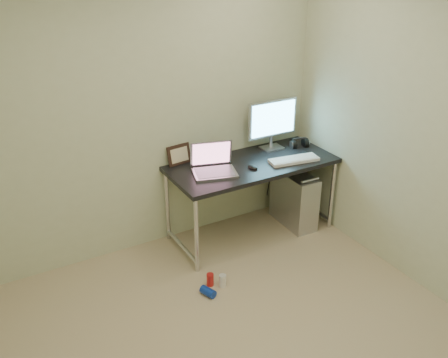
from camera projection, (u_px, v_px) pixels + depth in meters
wall_back at (136, 117)px, 4.19m from camera, size 3.50×0.02×2.50m
desk at (252, 171)px, 4.61m from camera, size 1.56×0.68×0.75m
tower_computer at (294, 198)px, 4.95m from camera, size 0.25×0.53×0.58m
cable_a at (271, 175)px, 5.14m from camera, size 0.01×0.16×0.69m
cable_b at (279, 176)px, 5.18m from camera, size 0.02×0.11×0.71m
can_red at (210, 280)px, 4.13m from camera, size 0.06×0.06×0.11m
can_white at (223, 281)px, 4.12m from camera, size 0.06×0.06×0.11m
can_blue at (208, 292)px, 4.02m from camera, size 0.11×0.14×0.07m
laptop at (213, 165)px, 4.37m from camera, size 0.44×0.40×0.26m
monitor at (272, 121)px, 4.76m from camera, size 0.52×0.16×0.49m
keyboard at (294, 160)px, 4.60m from camera, size 0.48×0.22×0.03m
mouse_right at (308, 152)px, 4.75m from camera, size 0.08×0.11×0.03m
mouse_left at (253, 167)px, 4.45m from camera, size 0.09×0.12×0.04m
headphones at (299, 144)px, 4.91m from camera, size 0.19×0.11×0.11m
picture_frame at (179, 155)px, 4.51m from camera, size 0.24×0.09×0.19m
webcam at (203, 153)px, 4.59m from camera, size 0.04×0.04×0.11m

